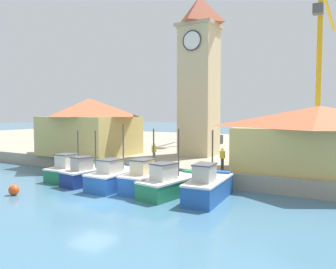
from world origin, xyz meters
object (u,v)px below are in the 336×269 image
at_px(warehouse_left, 90,126).
at_px(dock_worker_near_tower, 222,158).
at_px(fishing_boat_left_outer, 90,174).
at_px(fishing_boat_mid_left, 149,179).
at_px(fishing_boat_mid_right, 209,187).
at_px(clock_tower, 199,73).
at_px(dock_worker_along_quay, 154,152).
at_px(fishing_boat_center, 172,184).
at_px(port_crane_near, 214,97).
at_px(mooring_buoy, 14,190).
at_px(fishing_boat_far_left, 73,170).
at_px(port_crane_far, 319,87).
at_px(warehouse_right, 319,138).
at_px(fishing_boat_left_inner, 118,177).

distance_m(warehouse_left, dock_worker_near_tower, 15.07).
height_order(fishing_boat_left_outer, fishing_boat_mid_left, fishing_boat_mid_left).
distance_m(fishing_boat_mid_left, fishing_boat_mid_right, 4.52).
xyz_separation_m(clock_tower, dock_worker_along_quay, (-1.25, -6.35, -7.25)).
relative_size(fishing_boat_mid_right, warehouse_left, 0.58).
distance_m(fishing_boat_center, fishing_boat_mid_right, 2.53).
height_order(port_crane_near, mooring_buoy, port_crane_near).
xyz_separation_m(fishing_boat_far_left, dock_worker_along_quay, (4.84, 4.50, 1.27)).
distance_m(fishing_boat_left_outer, fishing_boat_mid_right, 9.49).
xyz_separation_m(fishing_boat_far_left, fishing_boat_center, (9.34, -0.53, 0.03)).
bearing_deg(port_crane_far, fishing_boat_mid_left, -112.76).
bearing_deg(fishing_boat_center, warehouse_left, 153.63).
bearing_deg(fishing_boat_mid_right, mooring_buoy, -155.73).
height_order(warehouse_right, port_crane_far, port_crane_far).
xyz_separation_m(fishing_boat_left_inner, dock_worker_near_tower, (6.13, 4.49, 1.22)).
xyz_separation_m(fishing_boat_center, clock_tower, (-3.25, 11.37, 8.49)).
distance_m(clock_tower, mooring_buoy, 19.50).
height_order(fishing_boat_center, clock_tower, clock_tower).
xyz_separation_m(fishing_boat_mid_right, warehouse_right, (5.46, 6.80, 2.70)).
height_order(warehouse_left, warehouse_right, warehouse_left).
relative_size(clock_tower, port_crane_near, 1.03).
distance_m(fishing_boat_left_outer, warehouse_left, 9.48).
relative_size(fishing_boat_mid_left, warehouse_right, 0.41).
xyz_separation_m(fishing_boat_left_inner, warehouse_right, (12.31, 6.97, 2.75)).
height_order(fishing_boat_mid_left, port_crane_near, port_crane_near).
bearing_deg(mooring_buoy, warehouse_right, 35.32).
relative_size(fishing_boat_center, warehouse_right, 0.46).
bearing_deg(clock_tower, warehouse_right, -21.89).
bearing_deg(clock_tower, dock_worker_near_tower, -54.17).
distance_m(fishing_boat_center, port_crane_far, 23.14).
distance_m(dock_worker_near_tower, dock_worker_along_quay, 6.34).
relative_size(warehouse_left, dock_worker_along_quay, 5.37).
bearing_deg(clock_tower, warehouse_left, -153.13).
distance_m(fishing_boat_mid_right, port_crane_far, 22.46).
distance_m(fishing_boat_far_left, fishing_boat_mid_left, 7.37).
bearing_deg(clock_tower, fishing_boat_far_left, -119.33).
height_order(fishing_boat_left_outer, dock_worker_near_tower, fishing_boat_left_outer).
xyz_separation_m(fishing_boat_mid_left, mooring_buoy, (-6.86, -5.38, -0.46)).
distance_m(fishing_boat_left_outer, dock_worker_near_tower, 9.92).
distance_m(fishing_boat_left_outer, warehouse_right, 16.72).
bearing_deg(dock_worker_along_quay, port_crane_far, 54.89).
bearing_deg(fishing_boat_far_left, fishing_boat_center, -3.23).
xyz_separation_m(fishing_boat_left_inner, clock_tower, (1.08, 11.48, 8.46)).
height_order(fishing_boat_left_inner, warehouse_left, warehouse_left).
bearing_deg(dock_worker_along_quay, fishing_boat_left_outer, -115.58).
distance_m(fishing_boat_mid_left, dock_worker_near_tower, 5.68).
height_order(fishing_boat_far_left, fishing_boat_center, fishing_boat_center).
xyz_separation_m(port_crane_near, mooring_buoy, (-2.51, -28.11, -7.12)).
distance_m(port_crane_far, dock_worker_near_tower, 18.28).
bearing_deg(port_crane_near, fishing_boat_left_outer, -91.58).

